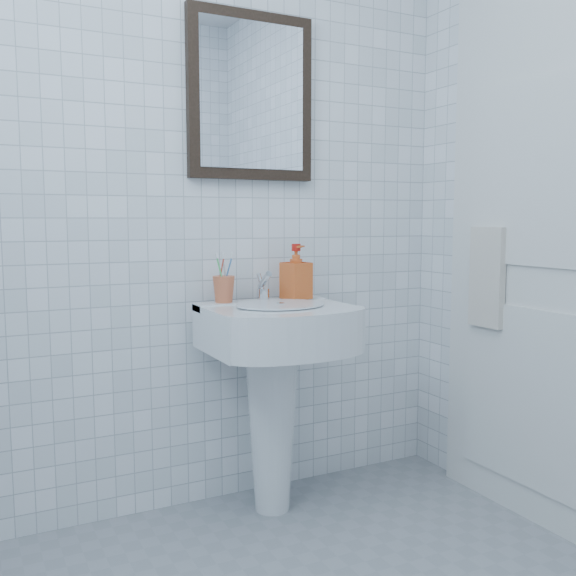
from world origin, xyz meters
TOP-DOWN VIEW (x-y plane):
  - wall_back at (0.00, 1.20)m, footprint 2.20×0.02m
  - washbasin at (0.26, 0.98)m, footprint 0.51×0.38m
  - faucet at (0.26, 1.08)m, footprint 0.05×0.10m
  - toothbrush_cup at (0.12, 1.10)m, footprint 0.08×0.08m
  - soap_dispenser at (0.40, 1.08)m, footprint 0.11×0.11m
  - wall_mirror at (0.26, 1.18)m, footprint 0.50×0.04m
  - bathroom_door at (1.08, 0.55)m, footprint 0.04×0.80m
  - towel_ring at (1.06, 0.73)m, footprint 0.01×0.18m
  - hand_towel at (1.04, 0.73)m, footprint 0.03×0.16m

SIDE VIEW (x-z plane):
  - washbasin at x=0.26m, z-range 0.14..0.93m
  - faucet at x=0.26m, z-range 0.77..0.89m
  - toothbrush_cup at x=0.12m, z-range 0.79..0.88m
  - hand_towel at x=1.04m, z-range 0.68..1.06m
  - soap_dispenser at x=0.40m, z-range 0.79..0.99m
  - bathroom_door at x=1.08m, z-range 0.00..2.00m
  - towel_ring at x=1.06m, z-range 0.96..1.14m
  - wall_back at x=0.00m, z-range 0.00..2.50m
  - wall_mirror at x=0.26m, z-range 1.24..1.86m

